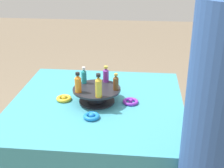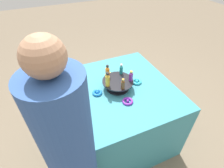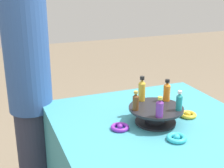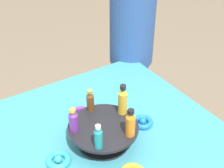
% 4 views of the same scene
% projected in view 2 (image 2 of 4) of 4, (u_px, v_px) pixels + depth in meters
% --- Properties ---
extents(ground_plane, '(12.00, 12.00, 0.00)m').
position_uv_depth(ground_plane, '(116.00, 133.00, 2.18)').
color(ground_plane, '#756651').
extents(party_table, '(1.08, 1.08, 0.74)m').
position_uv_depth(party_table, '(117.00, 113.00, 1.95)').
color(party_table, teal).
rests_on(party_table, ground_plane).
extents(display_stand, '(0.30, 0.30, 0.09)m').
position_uv_depth(display_stand, '(118.00, 84.00, 1.68)').
color(display_stand, black).
rests_on(display_stand, party_table).
extents(bottle_brown, '(0.03, 0.03, 0.11)m').
position_uv_depth(bottle_brown, '(123.00, 84.00, 1.53)').
color(bottle_brown, brown).
rests_on(bottle_brown, display_stand).
extents(bottle_purple, '(0.04, 0.04, 0.11)m').
position_uv_depth(bottle_purple, '(131.00, 76.00, 1.62)').
color(bottle_purple, '#702D93').
rests_on(bottle_purple, display_stand).
extents(bottle_teal, '(0.03, 0.03, 0.11)m').
position_uv_depth(bottle_teal, '(121.00, 69.00, 1.71)').
color(bottle_teal, teal).
rests_on(bottle_teal, display_stand).
extents(bottle_orange, '(0.04, 0.04, 0.13)m').
position_uv_depth(bottle_orange, '(107.00, 71.00, 1.67)').
color(bottle_orange, orange).
rests_on(bottle_orange, display_stand).
extents(bottle_gold, '(0.04, 0.04, 0.14)m').
position_uv_depth(bottle_gold, '(108.00, 80.00, 1.55)').
color(bottle_gold, gold).
rests_on(bottle_gold, display_stand).
extents(ribbon_bow_gold, '(0.10, 0.10, 0.03)m').
position_uv_depth(ribbon_bow_gold, '(109.00, 75.00, 1.85)').
color(ribbon_bow_gold, gold).
rests_on(ribbon_bow_gold, party_table).
extents(ribbon_bow_blue, '(0.09, 0.09, 0.03)m').
position_uv_depth(ribbon_bow_blue, '(97.00, 93.00, 1.64)').
color(ribbon_bow_blue, blue).
rests_on(ribbon_bow_blue, party_table).
extents(ribbon_bow_purple, '(0.10, 0.10, 0.03)m').
position_uv_depth(ribbon_bow_purple, '(128.00, 101.00, 1.55)').
color(ribbon_bow_purple, purple).
rests_on(ribbon_bow_purple, party_table).
extents(ribbon_bow_teal, '(0.10, 0.10, 0.03)m').
position_uv_depth(ribbon_bow_teal, '(137.00, 82.00, 1.77)').
color(ribbon_bow_teal, '#2DB7CC').
rests_on(ribbon_bow_teal, party_table).
extents(person_figure, '(0.28, 0.28, 1.63)m').
position_uv_depth(person_figure, '(73.00, 160.00, 1.06)').
color(person_figure, '#282D42').
rests_on(person_figure, ground_plane).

